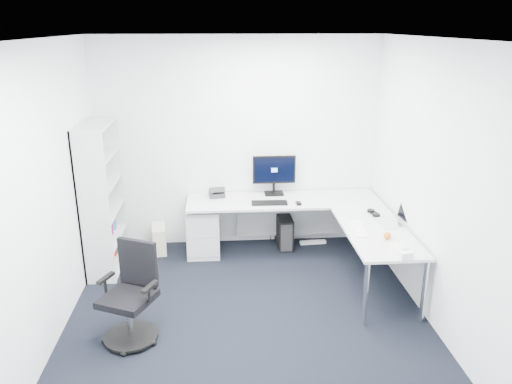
{
  "coord_description": "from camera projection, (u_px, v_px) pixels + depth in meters",
  "views": [
    {
      "loc": [
        -0.25,
        -4.16,
        2.82
      ],
      "look_at": [
        0.15,
        1.05,
        1.05
      ],
      "focal_mm": 35.0,
      "sensor_mm": 36.0,
      "label": 1
    }
  ],
  "objects": [
    {
      "name": "monitor",
      "position": [
        274.0,
        175.0,
        6.41
      ],
      "size": [
        0.55,
        0.18,
        0.53
      ],
      "primitive_type": null,
      "rotation": [
        0.0,
        0.0,
        0.0
      ],
      "color": "black",
      "rests_on": "l_desk"
    },
    {
      "name": "drawer_pedestal",
      "position": [
        203.0,
        230.0,
        6.37
      ],
      "size": [
        0.41,
        0.51,
        0.63
      ],
      "primitive_type": "cube",
      "color": "silver",
      "rests_on": "ground"
    },
    {
      "name": "black_pc_tower",
      "position": [
        284.0,
        232.0,
        6.6
      ],
      "size": [
        0.2,
        0.42,
        0.41
      ],
      "primitive_type": "cube",
      "rotation": [
        0.0,
        0.0,
        0.03
      ],
      "color": "black",
      "rests_on": "ground"
    },
    {
      "name": "ground",
      "position": [
        249.0,
        329.0,
        4.85
      ],
      "size": [
        4.2,
        4.2,
        0.0
      ],
      "primitive_type": "plane",
      "color": "black"
    },
    {
      "name": "wall_back",
      "position": [
        238.0,
        144.0,
        6.4
      ],
      "size": [
        3.6,
        0.02,
        2.7
      ],
      "primitive_type": "cube",
      "color": "white",
      "rests_on": "ground"
    },
    {
      "name": "ceiling",
      "position": [
        247.0,
        39.0,
        3.98
      ],
      "size": [
        4.2,
        4.2,
        0.0
      ],
      "primitive_type": "plane",
      "color": "white"
    },
    {
      "name": "l_desk",
      "position": [
        286.0,
        236.0,
        6.1
      ],
      "size": [
        2.43,
        1.36,
        0.71
      ],
      "primitive_type": null,
      "color": "silver",
      "rests_on": "ground"
    },
    {
      "name": "beige_pc_tower",
      "position": [
        159.0,
        239.0,
        6.45
      ],
      "size": [
        0.21,
        0.39,
        0.35
      ],
      "primitive_type": "cube",
      "rotation": [
        0.0,
        0.0,
        0.12
      ],
      "color": "beige",
      "rests_on": "ground"
    },
    {
      "name": "task_chair",
      "position": [
        127.0,
        296.0,
        4.53
      ],
      "size": [
        0.7,
        0.7,
        0.94
      ],
      "primitive_type": null,
      "rotation": [
        0.0,
        0.0,
        -0.43
      ],
      "color": "black",
      "rests_on": "ground"
    },
    {
      "name": "black_keyboard",
      "position": [
        269.0,
        203.0,
        6.15
      ],
      "size": [
        0.45,
        0.17,
        0.02
      ],
      "primitive_type": "cube",
      "rotation": [
        0.0,
        0.0,
        -0.03
      ],
      "color": "black",
      "rests_on": "l_desk"
    },
    {
      "name": "power_strip",
      "position": [
        313.0,
        242.0,
        6.72
      ],
      "size": [
        0.36,
        0.08,
        0.04
      ],
      "primitive_type": "cube",
      "rotation": [
        0.0,
        0.0,
        0.07
      ],
      "color": "white",
      "rests_on": "ground"
    },
    {
      "name": "headphones",
      "position": [
        374.0,
        212.0,
        5.81
      ],
      "size": [
        0.16,
        0.22,
        0.05
      ],
      "primitive_type": null,
      "rotation": [
        0.0,
        0.0,
        0.15
      ],
      "color": "black",
      "rests_on": "l_desk"
    },
    {
      "name": "wall_front",
      "position": [
        274.0,
        341.0,
        2.44
      ],
      "size": [
        3.6,
        0.02,
        2.7
      ],
      "primitive_type": "cube",
      "color": "white",
      "rests_on": "ground"
    },
    {
      "name": "tissue_box",
      "position": [
        401.0,
        252.0,
        4.76
      ],
      "size": [
        0.16,
        0.24,
        0.08
      ],
      "primitive_type": "cube",
      "rotation": [
        0.0,
        0.0,
        0.2
      ],
      "color": "white",
      "rests_on": "l_desk"
    },
    {
      "name": "bookshelf",
      "position": [
        102.0,
        198.0,
        5.82
      ],
      "size": [
        0.34,
        0.88,
        1.77
      ],
      "primitive_type": null,
      "color": "silver",
      "rests_on": "ground"
    },
    {
      "name": "wall_right",
      "position": [
        445.0,
        193.0,
        4.55
      ],
      "size": [
        0.02,
        4.2,
        2.7
      ],
      "primitive_type": "cube",
      "color": "white",
      "rests_on": "ground"
    },
    {
      "name": "orange_fruit",
      "position": [
        387.0,
        236.0,
        5.13
      ],
      "size": [
        0.07,
        0.07,
        0.07
      ],
      "primitive_type": "sphere",
      "color": "#D26312",
      "rests_on": "l_desk"
    },
    {
      "name": "desk_phone",
      "position": [
        217.0,
        191.0,
        6.39
      ],
      "size": [
        0.22,
        0.22,
        0.13
      ],
      "primitive_type": null,
      "rotation": [
        0.0,
        0.0,
        0.15
      ],
      "color": "#29292B",
      "rests_on": "l_desk"
    },
    {
      "name": "laptop",
      "position": [
        390.0,
        214.0,
        5.5
      ],
      "size": [
        0.38,
        0.37,
        0.24
      ],
      "primitive_type": null,
      "rotation": [
        0.0,
        0.0,
        0.13
      ],
      "color": "silver",
      "rests_on": "l_desk"
    },
    {
      "name": "mouse",
      "position": [
        298.0,
        203.0,
        6.12
      ],
      "size": [
        0.06,
        0.1,
        0.03
      ],
      "primitive_type": "cube",
      "rotation": [
        0.0,
        0.0,
        0.06
      ],
      "color": "black",
      "rests_on": "l_desk"
    },
    {
      "name": "wall_left",
      "position": [
        40.0,
        204.0,
        4.29
      ],
      "size": [
        0.02,
        4.2,
        2.7
      ],
      "primitive_type": "cube",
      "color": "white",
      "rests_on": "ground"
    },
    {
      "name": "white_keyboard",
      "position": [
        359.0,
        229.0,
        5.38
      ],
      "size": [
        0.16,
        0.46,
        0.01
      ],
      "primitive_type": "cube",
      "rotation": [
        0.0,
        0.0,
        -0.06
      ],
      "color": "white",
      "rests_on": "l_desk"
    }
  ]
}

